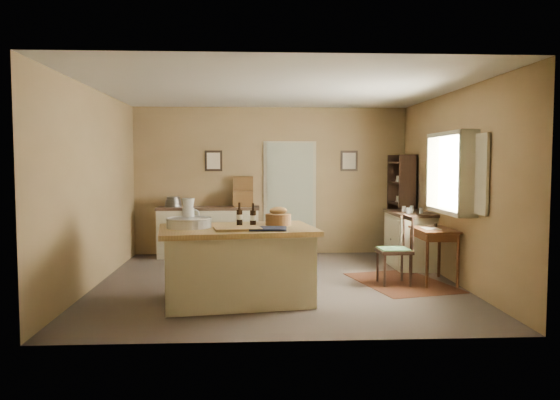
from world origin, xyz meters
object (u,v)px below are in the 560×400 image
(right_cabinet, at_px, (410,239))
(work_island, at_px, (236,262))
(writing_desk, at_px, (434,236))
(desk_chair, at_px, (394,251))
(shelving_unit, at_px, (403,206))
(sideboard, at_px, (209,230))

(right_cabinet, bearing_deg, work_island, -143.05)
(writing_desk, xyz_separation_m, desk_chair, (-0.59, -0.09, -0.19))
(work_island, bearing_deg, right_cabinet, 28.50)
(right_cabinet, xyz_separation_m, shelving_unit, (0.15, 0.92, 0.45))
(work_island, relative_size, writing_desk, 2.45)
(work_island, height_order, desk_chair, work_island)
(work_island, xyz_separation_m, right_cabinet, (2.74, 2.06, -0.02))
(sideboard, relative_size, shelving_unit, 0.99)
(work_island, distance_m, writing_desk, 2.89)
(work_island, bearing_deg, sideboard, 91.83)
(writing_desk, relative_size, right_cabinet, 0.75)
(desk_chair, bearing_deg, shelving_unit, 68.28)
(desk_chair, bearing_deg, right_cabinet, 61.81)
(right_cabinet, distance_m, shelving_unit, 1.04)
(work_island, height_order, right_cabinet, work_island)
(work_island, bearing_deg, writing_desk, 9.77)
(writing_desk, distance_m, right_cabinet, 1.18)
(writing_desk, bearing_deg, desk_chair, -171.09)
(desk_chair, bearing_deg, writing_desk, 6.00)
(work_island, height_order, writing_desk, work_island)
(right_cabinet, bearing_deg, desk_chair, -115.28)
(writing_desk, height_order, desk_chair, desk_chair)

